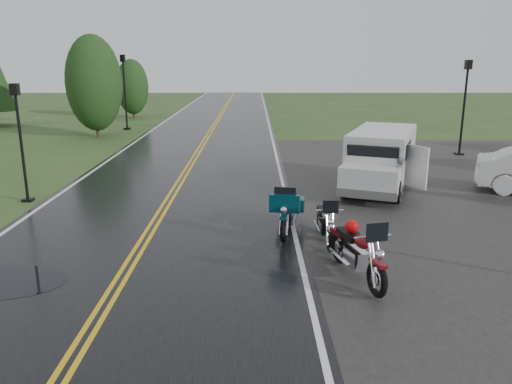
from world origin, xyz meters
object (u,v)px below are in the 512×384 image
at_px(person_at_van, 398,181).
at_px(lamp_post_far_right, 464,108).
at_px(motorcycle_teal, 284,218).
at_px(lamp_post_near_left, 21,143).
at_px(motorcycle_red, 378,265).
at_px(lamp_post_far_left, 125,92).
at_px(motorcycle_silver, 330,230).
at_px(van_white, 347,167).

height_order(person_at_van, lamp_post_far_right, lamp_post_far_right).
xyz_separation_m(motorcycle_teal, lamp_post_near_left, (-8.02, 3.94, 1.19)).
xyz_separation_m(motorcycle_red, lamp_post_far_right, (7.53, 14.89, 1.53)).
bearing_deg(motorcycle_red, motorcycle_teal, 104.65).
height_order(motorcycle_red, lamp_post_far_left, lamp_post_far_left).
xyz_separation_m(motorcycle_silver, lamp_post_far_left, (-10.08, 21.76, 1.80)).
height_order(motorcycle_teal, lamp_post_far_right, lamp_post_far_right).
bearing_deg(lamp_post_near_left, lamp_post_far_right, 25.10).
relative_size(van_white, lamp_post_far_right, 1.19).
bearing_deg(lamp_post_near_left, motorcycle_red, -35.60).
xyz_separation_m(motorcycle_silver, lamp_post_near_left, (-9.06, 4.56, 1.28)).
bearing_deg(van_white, motorcycle_silver, -81.99).
xyz_separation_m(motorcycle_silver, person_at_van, (2.75, 4.27, 0.14)).
distance_m(motorcycle_red, motorcycle_silver, 2.37).
distance_m(motorcycle_silver, person_at_van, 5.08).
distance_m(motorcycle_teal, lamp_post_far_right, 15.11).
bearing_deg(motorcycle_teal, person_at_van, 54.21).
distance_m(motorcycle_red, van_white, 7.19).
distance_m(motorcycle_red, motorcycle_teal, 3.33).
xyz_separation_m(motorcycle_red, lamp_post_near_left, (-9.60, 6.87, 1.17)).
distance_m(lamp_post_near_left, lamp_post_far_left, 17.24).
height_order(van_white, lamp_post_far_left, lamp_post_far_left).
xyz_separation_m(motorcycle_red, lamp_post_far_left, (-10.62, 24.07, 1.69)).
relative_size(person_at_van, lamp_post_near_left, 0.39).
bearing_deg(motorcycle_red, lamp_post_far_left, 100.15).
xyz_separation_m(motorcycle_red, motorcycle_silver, (-0.54, 2.31, -0.11)).
relative_size(motorcycle_teal, lamp_post_near_left, 0.62).
relative_size(van_white, lamp_post_near_left, 1.41).
xyz_separation_m(lamp_post_near_left, lamp_post_far_left, (-1.02, 17.20, 0.52)).
xyz_separation_m(motorcycle_silver, lamp_post_far_right, (8.06, 12.58, 1.63)).
distance_m(lamp_post_near_left, lamp_post_far_right, 18.91).
relative_size(motorcycle_silver, van_white, 0.38).
bearing_deg(motorcycle_teal, lamp_post_far_left, 123.45).
bearing_deg(motorcycle_red, person_at_van, 57.76).
xyz_separation_m(motorcycle_teal, van_white, (2.27, 4.22, 0.36)).
bearing_deg(person_at_van, lamp_post_near_left, -39.74).
height_order(motorcycle_silver, lamp_post_far_left, lamp_post_far_left).
xyz_separation_m(person_at_van, lamp_post_far_left, (-12.83, 17.49, 1.66)).
height_order(motorcycle_red, person_at_van, person_at_van).
relative_size(motorcycle_red, lamp_post_near_left, 0.64).
height_order(motorcycle_red, van_white, van_white).
height_order(lamp_post_near_left, lamp_post_far_left, lamp_post_far_left).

